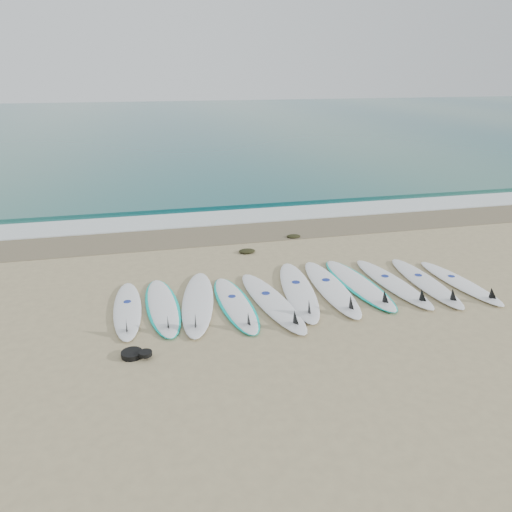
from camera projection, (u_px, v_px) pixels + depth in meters
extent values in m
plane|color=tan|center=(301.00, 296.00, 9.48)|extent=(120.00, 120.00, 0.00)
cube|color=#1E5E5A|center=(170.00, 123.00, 39.03)|extent=(120.00, 55.00, 0.03)
cube|color=#6D6048|center=(252.00, 231.00, 13.21)|extent=(120.00, 1.80, 0.01)
cube|color=silver|center=(242.00, 217.00, 14.47)|extent=(120.00, 1.40, 0.04)
cube|color=#1E5E5A|center=(232.00, 203.00, 15.83)|extent=(120.00, 1.00, 0.10)
ellipsoid|color=white|center=(127.00, 309.00, 8.88)|extent=(0.50, 2.36, 0.08)
cone|color=black|center=(126.00, 325.00, 8.05)|extent=(0.20, 0.25, 0.25)
cylinder|color=navy|center=(127.00, 302.00, 9.07)|extent=(0.14, 0.14, 0.01)
ellipsoid|color=white|center=(162.00, 306.00, 9.00)|extent=(0.62, 2.45, 0.08)
ellipsoid|color=#00C8B4|center=(163.00, 306.00, 9.00)|extent=(0.70, 2.47, 0.06)
cone|color=black|center=(168.00, 321.00, 8.15)|extent=(0.22, 0.27, 0.26)
ellipsoid|color=white|center=(198.00, 302.00, 9.15)|extent=(1.00, 2.80, 0.09)
cone|color=black|center=(195.00, 320.00, 8.15)|extent=(0.28, 0.33, 0.29)
ellipsoid|color=white|center=(235.00, 303.00, 9.09)|extent=(0.64, 2.44, 0.08)
ellipsoid|color=#00C8B4|center=(235.00, 304.00, 9.09)|extent=(0.73, 2.47, 0.06)
cone|color=black|center=(248.00, 318.00, 8.25)|extent=(0.22, 0.27, 0.26)
cylinder|color=navy|center=(232.00, 296.00, 9.28)|extent=(0.15, 0.15, 0.01)
ellipsoid|color=white|center=(271.00, 301.00, 9.17)|extent=(0.94, 2.78, 0.09)
cone|color=black|center=(295.00, 317.00, 8.25)|extent=(0.27, 0.32, 0.29)
cylinder|color=navy|center=(266.00, 293.00, 9.38)|extent=(0.18, 0.18, 0.01)
ellipsoid|color=white|center=(298.00, 290.00, 9.62)|extent=(0.96, 2.87, 0.09)
cone|color=black|center=(309.00, 306.00, 8.60)|extent=(0.28, 0.33, 0.30)
cylinder|color=navy|center=(296.00, 282.00, 9.86)|extent=(0.18, 0.18, 0.01)
ellipsoid|color=white|center=(330.00, 287.00, 9.74)|extent=(0.64, 2.78, 0.09)
cone|color=black|center=(351.00, 302.00, 8.76)|extent=(0.24, 0.30, 0.30)
cylinder|color=navy|center=(326.00, 280.00, 9.97)|extent=(0.16, 0.16, 0.01)
ellipsoid|color=white|center=(358.00, 284.00, 9.91)|extent=(0.74, 2.67, 0.09)
ellipsoid|color=#00C8B4|center=(358.00, 284.00, 9.91)|extent=(0.83, 2.69, 0.06)
cone|color=black|center=(385.00, 296.00, 9.00)|extent=(0.24, 0.30, 0.28)
ellipsoid|color=white|center=(392.00, 283.00, 9.96)|extent=(0.78, 2.64, 0.08)
cone|color=black|center=(422.00, 295.00, 9.07)|extent=(0.25, 0.30, 0.28)
cylinder|color=navy|center=(385.00, 276.00, 10.17)|extent=(0.16, 0.16, 0.01)
ellipsoid|color=white|center=(425.00, 282.00, 10.00)|extent=(0.57, 2.59, 0.08)
cone|color=black|center=(453.00, 294.00, 9.09)|extent=(0.22, 0.28, 0.28)
cylinder|color=navy|center=(418.00, 275.00, 10.22)|extent=(0.15, 0.15, 0.01)
ellipsoid|color=white|center=(459.00, 282.00, 9.99)|extent=(0.72, 2.39, 0.08)
cone|color=black|center=(492.00, 293.00, 9.19)|extent=(0.22, 0.27, 0.25)
cylinder|color=navy|center=(451.00, 276.00, 10.18)|extent=(0.15, 0.15, 0.01)
ellipsoid|color=black|center=(247.00, 251.00, 11.70)|extent=(0.39, 0.31, 0.08)
ellipsoid|color=black|center=(294.00, 236.00, 12.74)|extent=(0.36, 0.28, 0.07)
cylinder|color=black|center=(132.00, 354.00, 7.49)|extent=(0.32, 0.32, 0.08)
cylinder|color=black|center=(145.00, 354.00, 7.42)|extent=(0.20, 0.20, 0.06)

